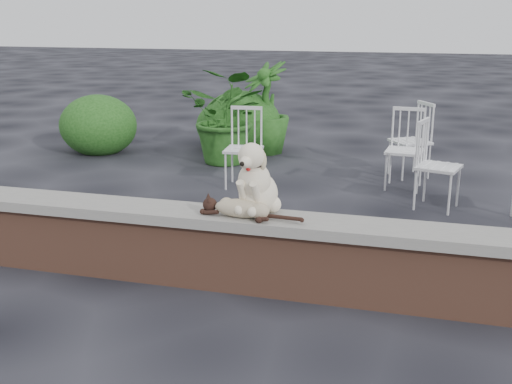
% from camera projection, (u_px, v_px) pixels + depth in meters
% --- Properties ---
extents(ground, '(60.00, 60.00, 0.00)m').
position_uv_depth(ground, '(320.00, 296.00, 4.63)').
color(ground, black).
rests_on(ground, ground).
extents(brick_wall, '(6.00, 0.30, 0.50)m').
position_uv_depth(brick_wall, '(321.00, 264.00, 4.56)').
color(brick_wall, brown).
rests_on(brick_wall, ground).
extents(capstone, '(6.20, 0.40, 0.08)m').
position_uv_depth(capstone, '(322.00, 226.00, 4.48)').
color(capstone, slate).
rests_on(capstone, brick_wall).
extents(dog, '(0.44, 0.54, 0.56)m').
position_uv_depth(dog, '(258.00, 176.00, 4.60)').
color(dog, beige).
rests_on(dog, capstone).
extents(cat, '(0.94, 0.38, 0.16)m').
position_uv_depth(cat, '(242.00, 207.00, 4.53)').
color(cat, tan).
rests_on(cat, capstone).
extents(chair_e, '(0.69, 0.69, 0.94)m').
position_uv_depth(chair_e, '(439.00, 165.00, 6.57)').
color(chair_e, white).
rests_on(chair_e, ground).
extents(chair_b, '(0.60, 0.60, 0.94)m').
position_uv_depth(chair_b, '(405.00, 150.00, 7.33)').
color(chair_b, white).
rests_on(chair_b, ground).
extents(chair_a, '(0.61, 0.61, 0.94)m').
position_uv_depth(chair_a, '(244.00, 148.00, 7.41)').
color(chair_a, white).
rests_on(chair_a, ground).
extents(chair_d, '(0.77, 0.77, 0.94)m').
position_uv_depth(chair_d, '(410.00, 140.00, 7.88)').
color(chair_d, white).
rests_on(chair_d, ground).
extents(potted_plant_a, '(1.33, 1.20, 1.31)m').
position_uv_depth(potted_plant_a, '(228.00, 116.00, 8.54)').
color(potted_plant_a, '#194313').
rests_on(potted_plant_a, ground).
extents(potted_plant_b, '(1.06, 1.06, 1.34)m').
position_uv_depth(potted_plant_b, '(265.00, 108.00, 9.19)').
color(potted_plant_b, '#194313').
rests_on(potted_plant_b, ground).
extents(shrubbery, '(3.15, 1.81, 0.95)m').
position_uv_depth(shrubbery, '(187.00, 124.00, 9.39)').
color(shrubbery, '#194313').
rests_on(shrubbery, ground).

